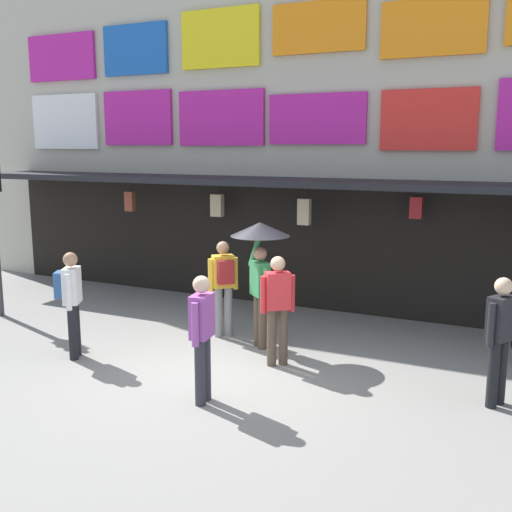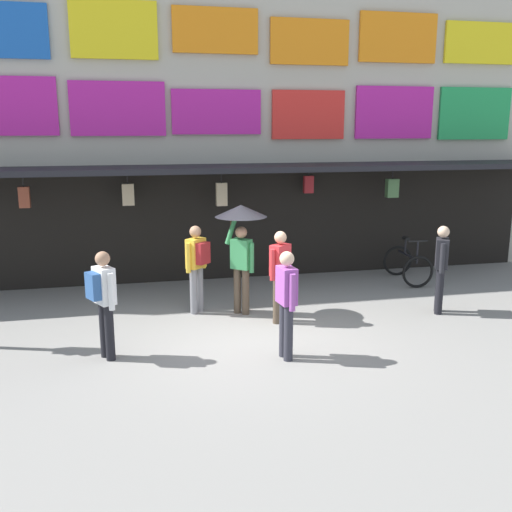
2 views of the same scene
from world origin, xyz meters
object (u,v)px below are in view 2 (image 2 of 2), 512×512
object	(u,v)px
pedestrian_in_black	(286,299)
pedestrian_with_umbrella	(241,228)
bicycle_parked	(408,265)
pedestrian_in_white	(197,262)
pedestrian_in_yellow	(280,272)
pedestrian_in_red	(441,264)
pedestrian_in_purple	(103,297)

from	to	relation	value
pedestrian_in_black	pedestrian_with_umbrella	world-z (taller)	pedestrian_with_umbrella
bicycle_parked	pedestrian_in_white	world-z (taller)	pedestrian_in_white
bicycle_parked	pedestrian_in_yellow	distance (m)	4.17
pedestrian_in_red	pedestrian_with_umbrella	xyz separation A→B (m)	(-3.68, 0.76, 0.69)
bicycle_parked	pedestrian_in_purple	xyz separation A→B (m)	(-6.59, -3.16, 0.59)
pedestrian_in_red	pedestrian_in_yellow	world-z (taller)	same
pedestrian_in_black	pedestrian_with_umbrella	bearing A→B (deg)	96.24
pedestrian_in_yellow	bicycle_parked	bearing A→B (deg)	30.42
bicycle_parked	pedestrian_in_purple	bearing A→B (deg)	-154.37
pedestrian_in_red	pedestrian_in_white	world-z (taller)	same
pedestrian_in_red	pedestrian_in_purple	xyz separation A→B (m)	(-6.12, -0.94, 0.04)
pedestrian_in_black	pedestrian_in_yellow	bearing A→B (deg)	78.48
pedestrian_in_black	pedestrian_in_yellow	distance (m)	1.68
pedestrian_in_red	pedestrian_in_black	bearing A→B (deg)	-156.11
pedestrian_in_red	pedestrian_with_umbrella	size ratio (longest dim) A/B	0.81
pedestrian_in_red	pedestrian_with_umbrella	bearing A→B (deg)	168.40
pedestrian_in_purple	pedestrian_in_black	size ratio (longest dim) A/B	1.00
bicycle_parked	pedestrian_in_red	size ratio (longest dim) A/B	0.71
pedestrian_in_purple	pedestrian_in_black	distance (m)	2.75
pedestrian_in_black	pedestrian_in_yellow	size ratio (longest dim) A/B	1.00
pedestrian_in_yellow	pedestrian_in_white	world-z (taller)	same
pedestrian_in_white	pedestrian_in_black	bearing A→B (deg)	-67.28
pedestrian_in_purple	pedestrian_in_white	world-z (taller)	same
pedestrian_in_purple	pedestrian_with_umbrella	bearing A→B (deg)	34.86
pedestrian_in_yellow	pedestrian_in_black	bearing A→B (deg)	-101.52
pedestrian_in_black	pedestrian_in_white	size ratio (longest dim) A/B	1.00
pedestrian_in_white	pedestrian_in_red	bearing A→B (deg)	-12.46
pedestrian_with_umbrella	pedestrian_in_yellow	bearing A→B (deg)	-47.26
pedestrian_in_white	pedestrian_with_umbrella	world-z (taller)	pedestrian_with_umbrella
pedestrian_in_red	pedestrian_in_white	distance (m)	4.59
pedestrian_in_yellow	pedestrian_with_umbrella	size ratio (longest dim) A/B	0.81
pedestrian_in_red	pedestrian_in_black	distance (m)	3.75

